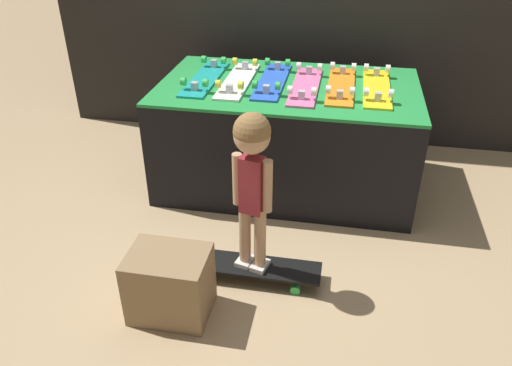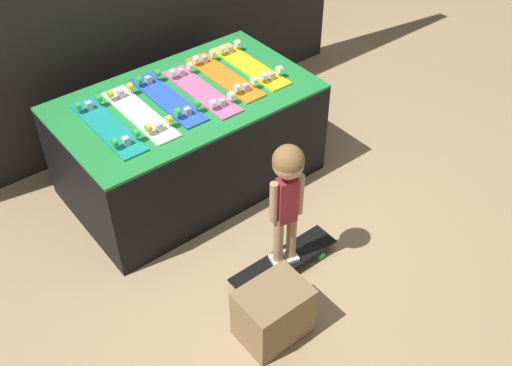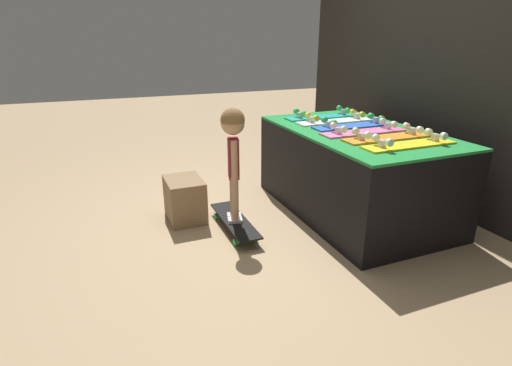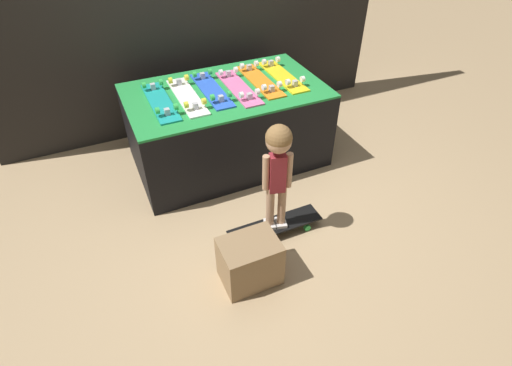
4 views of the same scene
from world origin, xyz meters
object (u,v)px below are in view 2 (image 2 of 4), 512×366
child (287,185)px  skateboard_teal_on_rack (107,126)px  skateboard_blue_on_rack (167,98)px  skateboard_on_floor (284,261)px  skateboard_orange_on_rack (224,76)px  skateboard_yellow_on_rack (250,65)px  skateboard_white_on_rack (140,113)px  skateboard_pink_on_rack (201,90)px  storage_box (273,313)px

child → skateboard_teal_on_rack: bearing=130.7°
skateboard_blue_on_rack → skateboard_on_floor: (0.08, -1.12, -0.68)m
skateboard_teal_on_rack → skateboard_on_floor: skateboard_teal_on_rack is taller
skateboard_blue_on_rack → skateboard_orange_on_rack: (0.46, -0.01, 0.00)m
skateboard_teal_on_rack → skateboard_yellow_on_rack: bearing=1.4°
skateboard_teal_on_rack → skateboard_white_on_rack: (0.23, -0.00, 0.00)m
skateboard_teal_on_rack → skateboard_orange_on_rack: 0.92m
skateboard_teal_on_rack → child: bearing=-63.7°
skateboard_yellow_on_rack → skateboard_white_on_rack: bearing=-178.1°
skateboard_teal_on_rack → skateboard_pink_on_rack: same height
child → skateboard_white_on_rack: bearing=120.3°
skateboard_orange_on_rack → skateboard_on_floor: 1.35m
skateboard_orange_on_rack → storage_box: size_ratio=1.86×
skateboard_yellow_on_rack → skateboard_on_floor: (-0.61, -1.11, -0.68)m
skateboard_on_floor → storage_box: size_ratio=1.91×
skateboard_orange_on_rack → skateboard_on_floor: skateboard_orange_on_rack is taller
skateboard_teal_on_rack → skateboard_yellow_on_rack: 1.14m
skateboard_teal_on_rack → skateboard_orange_on_rack: (0.92, 0.02, 0.00)m
skateboard_teal_on_rack → child: (0.54, -1.09, -0.04)m
skateboard_teal_on_rack → skateboard_white_on_rack: bearing=-0.5°
skateboard_teal_on_rack → skateboard_white_on_rack: size_ratio=1.00×
skateboard_teal_on_rack → storage_box: bearing=-82.6°
skateboard_teal_on_rack → skateboard_blue_on_rack: 0.46m
skateboard_pink_on_rack → storage_box: bearing=-110.1°
skateboard_blue_on_rack → skateboard_orange_on_rack: same height
skateboard_on_floor → child: child is taller
skateboard_teal_on_rack → skateboard_white_on_rack: same height
skateboard_white_on_rack → skateboard_yellow_on_rack: 0.92m
skateboard_orange_on_rack → skateboard_on_floor: size_ratio=0.97×
skateboard_pink_on_rack → skateboard_orange_on_rack: size_ratio=1.00×
skateboard_blue_on_rack → skateboard_on_floor: 1.31m
skateboard_yellow_on_rack → skateboard_teal_on_rack: bearing=-178.6°
skateboard_teal_on_rack → skateboard_orange_on_rack: size_ratio=1.00×
skateboard_white_on_rack → child: size_ratio=0.81×
skateboard_orange_on_rack → skateboard_yellow_on_rack: same height
skateboard_blue_on_rack → skateboard_yellow_on_rack: 0.69m
skateboard_white_on_rack → skateboard_pink_on_rack: same height
skateboard_blue_on_rack → skateboard_yellow_on_rack: size_ratio=1.00×
skateboard_orange_on_rack → child: size_ratio=0.81×
skateboard_blue_on_rack → skateboard_orange_on_rack: bearing=-1.0°
skateboard_white_on_rack → skateboard_orange_on_rack: same height
skateboard_pink_on_rack → skateboard_white_on_rack: bearing=177.0°
skateboard_pink_on_rack → skateboard_orange_on_rack: (0.23, 0.05, 0.00)m
skateboard_orange_on_rack → skateboard_blue_on_rack: bearing=179.0°
skateboard_white_on_rack → storage_box: size_ratio=1.86×
skateboard_pink_on_rack → skateboard_yellow_on_rack: same height
skateboard_pink_on_rack → skateboard_on_floor: (-0.15, -1.06, -0.68)m
skateboard_yellow_on_rack → child: size_ratio=0.81×
skateboard_on_floor → skateboard_orange_on_rack: bearing=71.2°
skateboard_white_on_rack → skateboard_yellow_on_rack: same height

